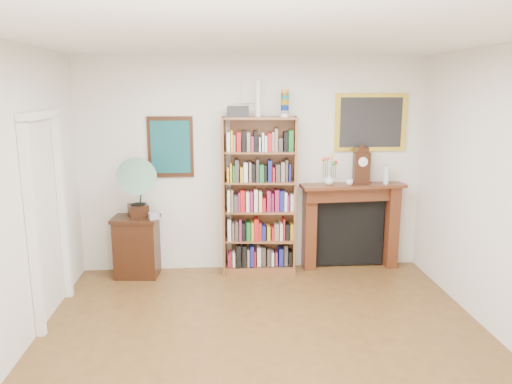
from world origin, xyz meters
TOP-DOWN VIEW (x-y plane):
  - room at (0.00, 0.00)m, footprint 4.51×5.01m
  - door_casing at (-2.21, 1.20)m, footprint 0.08×1.02m
  - teal_poster at (-1.05, 2.48)m, footprint 0.58×0.04m
  - small_picture at (0.00, 2.48)m, footprint 0.26×0.04m
  - gilt_painting at (1.55, 2.48)m, footprint 0.95×0.04m
  - bookshelf at (0.08, 2.31)m, footprint 0.97×0.42m
  - side_cabinet at (-1.50, 2.27)m, footprint 0.61×0.46m
  - fireplace at (1.31, 2.40)m, footprint 1.39×0.44m
  - gramophone at (-1.47, 2.20)m, footprint 0.64×0.72m
  - cd_stack at (-1.26, 2.17)m, footprint 0.15×0.15m
  - mantel_clock at (1.41, 2.34)m, footprint 0.21×0.12m
  - flower_vase at (0.99, 2.32)m, footprint 0.14×0.14m
  - teacup at (1.25, 2.29)m, footprint 0.11×0.11m
  - bottle_left at (1.75, 2.33)m, footprint 0.07×0.07m
  - bottle_right at (1.78, 2.38)m, footprint 0.06×0.06m

SIDE VIEW (x-z plane):
  - side_cabinet at x=-1.50m, z-range 0.00..0.78m
  - fireplace at x=1.31m, z-range 0.10..1.26m
  - cd_stack at x=-1.26m, z-range 0.78..0.86m
  - bookshelf at x=0.08m, z-range -0.03..2.31m
  - teacup at x=1.25m, z-range 1.16..1.23m
  - flower_vase at x=0.99m, z-range 1.16..1.30m
  - gramophone at x=-1.47m, z-range 0.83..1.62m
  - bottle_right at x=1.78m, z-range 1.16..1.36m
  - door_casing at x=-2.21m, z-range 0.18..2.35m
  - bottle_left at x=1.75m, z-range 1.16..1.40m
  - mantel_clock at x=1.41m, z-range 1.15..1.63m
  - room at x=0.00m, z-range -0.01..2.81m
  - teal_poster at x=-1.05m, z-range 1.26..2.04m
  - gilt_painting at x=1.55m, z-range 1.58..2.33m
  - small_picture at x=0.00m, z-range 2.20..2.50m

